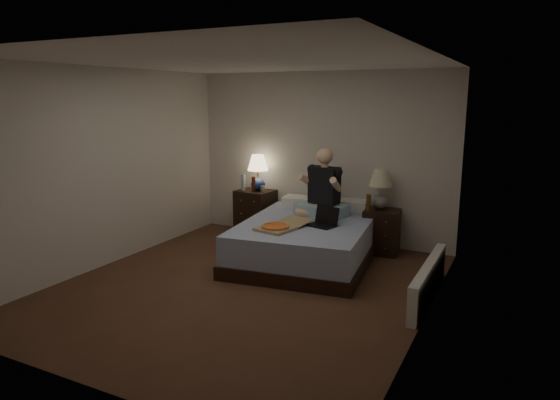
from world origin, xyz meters
The scene contains 19 objects.
floor centered at (0.00, 0.00, 0.00)m, with size 4.00×4.50×0.00m, color brown.
ceiling centered at (0.00, 0.00, 2.50)m, with size 4.00×4.50×0.00m, color white.
wall_back centered at (0.00, 2.25, 1.25)m, with size 4.00×2.50×0.00m, color silver.
wall_front centered at (0.00, -2.25, 1.25)m, with size 4.00×2.50×0.00m, color silver.
wall_left centered at (-2.00, 0.00, 1.25)m, with size 4.50×2.50×0.00m, color silver.
wall_right centered at (2.00, 0.00, 1.25)m, with size 4.50×2.50×0.00m, color silver.
bed centered at (0.25, 1.19, 0.26)m, with size 1.59×2.12×0.53m, color #5E79BD.
nightstand_left centered at (-1.01, 2.05, 0.35)m, with size 0.54×0.48×0.70m, color black.
nightstand_right centered at (1.04, 1.96, 0.31)m, with size 0.47×0.42×0.61m, color black.
lamp_left centered at (-0.96, 2.05, 0.98)m, with size 0.32×0.32×0.56m, color navy, non-canonical shape.
lamp_right centered at (0.98, 2.02, 0.89)m, with size 0.32×0.32×0.56m, color gray, non-canonical shape.
water_bottle centered at (-1.18, 1.96, 0.82)m, with size 0.07×0.07×0.25m, color silver.
soda_can centered at (-0.84, 1.97, 0.75)m, with size 0.07×0.07×0.10m, color beige.
beer_bottle_left centered at (-0.99, 1.96, 0.81)m, with size 0.06×0.06×0.23m, color #5C1D0D.
beer_bottle_right centered at (0.88, 1.83, 0.73)m, with size 0.06×0.06×0.23m, color #5B340D.
person centered at (0.30, 1.59, 0.99)m, with size 0.66×0.52×0.93m, color black, non-canonical shape.
laptop centered at (0.51, 1.05, 0.65)m, with size 0.34×0.28×0.24m, color black, non-canonical shape.
pizza_box centered at (0.08, 0.62, 0.57)m, with size 0.40×0.76×0.08m, color tan, non-canonical shape.
radiator centered at (1.93, 0.60, 0.20)m, with size 0.10×1.60×0.40m, color silver.
Camera 1 is at (2.78, -4.62, 2.13)m, focal length 32.00 mm.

